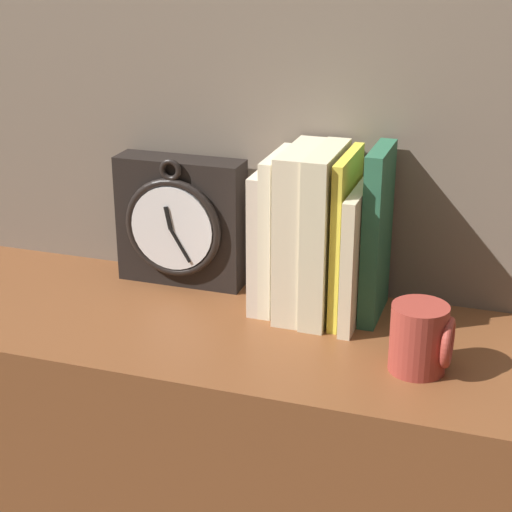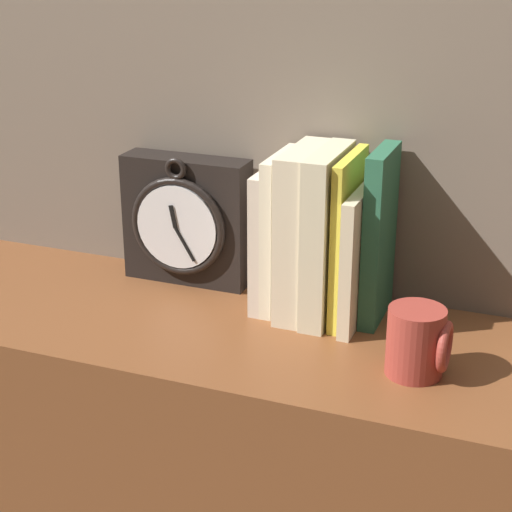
# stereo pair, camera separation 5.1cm
# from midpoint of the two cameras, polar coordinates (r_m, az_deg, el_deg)

# --- Properties ---
(clock) EXTENTS (0.20, 0.07, 0.21)m
(clock) POSITION_cam_midpoint_polar(r_m,az_deg,el_deg) (1.32, -6.19, 2.27)
(clock) COLOR black
(clock) RESTS_ON bookshelf
(book_slot0_cream) EXTENTS (0.02, 0.12, 0.21)m
(book_slot0_cream) POSITION_cam_midpoint_polar(r_m,az_deg,el_deg) (1.24, -0.47, 1.28)
(book_slot0_cream) COLOR beige
(book_slot0_cream) RESTS_ON bookshelf
(book_slot1_cream) EXTENTS (0.02, 0.13, 0.23)m
(book_slot1_cream) POSITION_cam_midpoint_polar(r_m,az_deg,el_deg) (1.23, 0.37, 1.68)
(book_slot1_cream) COLOR beige
(book_slot1_cream) RESTS_ON bookshelf
(book_slot2_cream) EXTENTS (0.04, 0.14, 0.24)m
(book_slot2_cream) POSITION_cam_midpoint_polar(r_m,az_deg,el_deg) (1.21, 1.72, 1.66)
(book_slot2_cream) COLOR beige
(book_slot2_cream) RESTS_ON bookshelf
(book_slot3_cream) EXTENTS (0.03, 0.15, 0.24)m
(book_slot3_cream) POSITION_cam_midpoint_polar(r_m,az_deg,el_deg) (1.20, 3.40, 1.46)
(book_slot3_cream) COLOR beige
(book_slot3_cream) RESTS_ON bookshelf
(book_slot4_yellow) EXTENTS (0.01, 0.14, 0.24)m
(book_slot4_yellow) POSITION_cam_midpoint_polar(r_m,az_deg,el_deg) (1.20, 4.80, 1.27)
(book_slot4_yellow) COLOR yellow
(book_slot4_yellow) RESTS_ON bookshelf
(book_slot5_cream) EXTENTS (0.02, 0.15, 0.19)m
(book_slot5_cream) POSITION_cam_midpoint_polar(r_m,az_deg,el_deg) (1.19, 5.60, 0.07)
(book_slot5_cream) COLOR beige
(book_slot5_cream) RESTS_ON bookshelf
(book_slot6_green) EXTENTS (0.02, 0.11, 0.25)m
(book_slot6_green) POSITION_cam_midpoint_polar(r_m,az_deg,el_deg) (1.20, 6.88, 1.45)
(book_slot6_green) COLOR #2A6547
(book_slot6_green) RESTS_ON bookshelf
(mug) EXTENTS (0.08, 0.07, 0.09)m
(mug) POSITION_cam_midpoint_polar(r_m,az_deg,el_deg) (1.09, 9.65, -5.46)
(mug) COLOR #9E382D
(mug) RESTS_ON bookshelf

